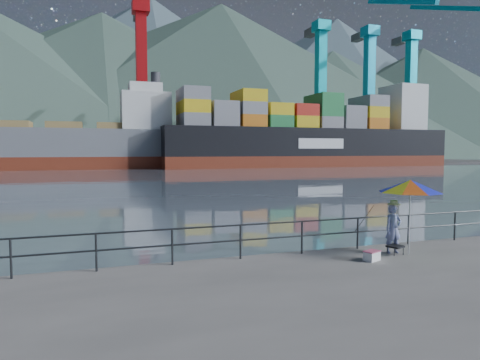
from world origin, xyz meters
The scene contains 14 objects.
ground centered at (0.00, -3.50, -0.25)m, with size 24.00×11.00×0.50m, color slate.
harbor_water centered at (0.00, 130.00, 0.00)m, with size 500.00×280.00×0.00m, color slate.
far_dock centered at (10.00, 93.00, 0.00)m, with size 200.00×40.00×0.40m, color #514F4C.
guardrail centered at (0.00, 1.70, 0.52)m, with size 22.00×0.06×1.03m.
mountains centered at (38.82, 207.75, 35.55)m, with size 600.00×332.80×80.00m.
port_cranes centered at (31.00, 84.00, 16.00)m, with size 116.00×28.00×38.40m.
container_stacks centered at (33.51, 94.11, 3.18)m, with size 58.00×8.40×7.80m.
fisherman centered at (3.71, 0.86, 0.75)m, with size 0.55×0.36×1.50m, color navy.
beach_umbrella centered at (4.03, 0.54, 2.10)m, with size 2.15×2.15×2.29m.
folding_stool centered at (3.66, 0.68, 0.14)m, with size 0.53×0.53×0.27m.
cooler_bag centered at (2.52, 0.28, 0.13)m, with size 0.45×0.30×0.26m, color white.
fishing_rod centered at (3.44, 2.00, 0.00)m, with size 0.02×0.02×1.93m, color black.
bulk_carrier centered at (-8.52, 73.56, 4.20)m, with size 46.81×8.10×14.50m.
container_ship centered at (39.40, 70.35, 5.82)m, with size 61.88×10.31×18.10m.
Camera 1 is at (-5.00, -9.96, 3.18)m, focal length 32.00 mm.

